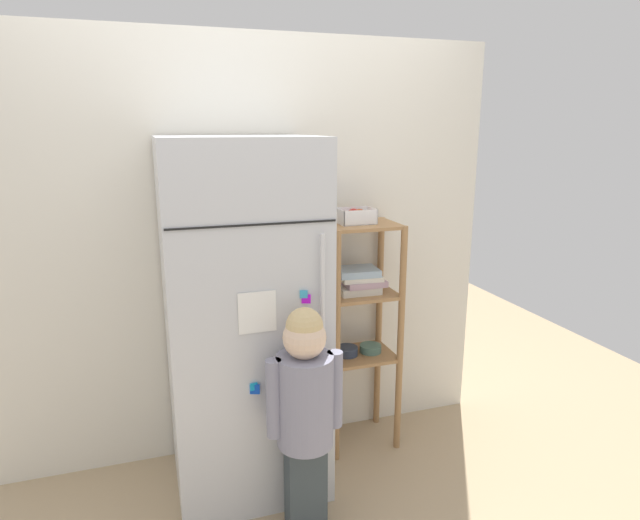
# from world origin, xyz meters

# --- Properties ---
(ground_plane) EXTENTS (6.00, 6.00, 0.00)m
(ground_plane) POSITION_xyz_m (0.00, 0.00, 0.00)
(ground_plane) COLOR tan
(kitchen_wall_back) EXTENTS (2.70, 0.03, 2.23)m
(kitchen_wall_back) POSITION_xyz_m (0.00, 0.36, 1.12)
(kitchen_wall_back) COLOR silver
(kitchen_wall_back) RESTS_ON ground
(refrigerator) EXTENTS (0.72, 0.66, 1.73)m
(refrigerator) POSITION_xyz_m (-0.11, 0.02, 0.87)
(refrigerator) COLOR silver
(refrigerator) RESTS_ON ground
(child_standing) EXTENTS (0.34, 0.25, 1.05)m
(child_standing) POSITION_xyz_m (0.06, -0.41, 0.64)
(child_standing) COLOR #353F45
(child_standing) RESTS_ON ground
(pantry_shelf_unit) EXTENTS (0.40, 0.32, 1.28)m
(pantry_shelf_unit) POSITION_xyz_m (0.55, 0.17, 0.80)
(pantry_shelf_unit) COLOR #9E7247
(pantry_shelf_unit) RESTS_ON ground
(fruit_bin) EXTENTS (0.19, 0.14, 0.08)m
(fruit_bin) POSITION_xyz_m (0.53, 0.19, 1.31)
(fruit_bin) COLOR white
(fruit_bin) RESTS_ON pantry_shelf_unit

